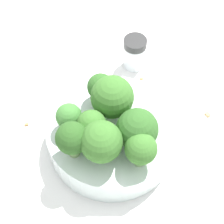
% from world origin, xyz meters
% --- Properties ---
extents(ground_plane, '(3.00, 3.00, 0.00)m').
position_xyz_m(ground_plane, '(0.00, 0.00, 0.00)').
color(ground_plane, white).
extents(bowl, '(0.19, 0.19, 0.05)m').
position_xyz_m(bowl, '(0.00, 0.00, 0.02)').
color(bowl, silver).
rests_on(bowl, ground_plane).
extents(broccoli_floret_0, '(0.06, 0.06, 0.07)m').
position_xyz_m(broccoli_floret_0, '(0.01, 0.02, 0.09)').
color(broccoli_floret_0, '#84AD66').
rests_on(broccoli_floret_0, bowl).
extents(broccoli_floret_1, '(0.06, 0.06, 0.06)m').
position_xyz_m(broccoli_floret_1, '(0.02, -0.04, 0.08)').
color(broccoli_floret_1, '#8EB770').
rests_on(broccoli_floret_1, bowl).
extents(broccoli_floret_2, '(0.04, 0.04, 0.05)m').
position_xyz_m(broccoli_floret_2, '(-0.03, -0.01, 0.08)').
color(broccoli_floret_2, '#84AD66').
rests_on(broccoli_floret_2, bowl).
extents(broccoli_floret_3, '(0.04, 0.04, 0.06)m').
position_xyz_m(broccoli_floret_3, '(0.02, -0.06, 0.08)').
color(broccoli_floret_3, '#8EB770').
rests_on(broccoli_floret_3, bowl).
extents(broccoli_floret_4, '(0.04, 0.04, 0.05)m').
position_xyz_m(broccoli_floret_4, '(0.00, 0.05, 0.08)').
color(broccoli_floret_4, '#84AD66').
rests_on(broccoli_floret_4, bowl).
extents(broccoli_floret_5, '(0.05, 0.05, 0.07)m').
position_xyz_m(broccoli_floret_5, '(-0.03, -0.04, 0.09)').
color(broccoli_floret_5, '#84AD66').
rests_on(broccoli_floret_5, bowl).
extents(broccoli_floret_6, '(0.04, 0.04, 0.05)m').
position_xyz_m(broccoli_floret_6, '(-0.06, 0.02, 0.07)').
color(broccoli_floret_6, '#7A9E5B').
rests_on(broccoli_floret_6, bowl).
extents(broccoli_floret_7, '(0.04, 0.04, 0.06)m').
position_xyz_m(broccoli_floret_7, '(-0.06, -0.02, 0.09)').
color(broccoli_floret_7, '#7A9E5B').
rests_on(broccoli_floret_7, bowl).
extents(pepper_shaker, '(0.04, 0.04, 0.06)m').
position_xyz_m(pepper_shaker, '(0.09, 0.14, 0.03)').
color(pepper_shaker, silver).
rests_on(pepper_shaker, ground_plane).
extents(almond_crumb_0, '(0.01, 0.00, 0.01)m').
position_xyz_m(almond_crumb_0, '(-0.12, 0.08, 0.00)').
color(almond_crumb_0, olive).
rests_on(almond_crumb_0, ground_plane).
extents(almond_crumb_1, '(0.01, 0.01, 0.01)m').
position_xyz_m(almond_crumb_1, '(0.16, 0.00, 0.00)').
color(almond_crumb_1, tan).
rests_on(almond_crumb_1, ground_plane).
extents(almond_crumb_2, '(0.01, 0.01, 0.01)m').
position_xyz_m(almond_crumb_2, '(0.09, 0.10, 0.00)').
color(almond_crumb_2, '#AD7F4C').
rests_on(almond_crumb_2, ground_plane).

